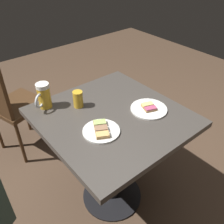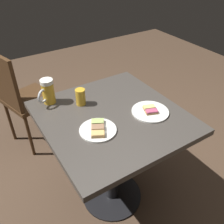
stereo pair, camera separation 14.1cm
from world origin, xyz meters
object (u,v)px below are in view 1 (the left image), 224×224
at_px(plate_near, 101,130).
at_px(plate_far, 149,109).
at_px(beer_glass_small, 78,99).
at_px(cafe_chair, 9,102).
at_px(beer_mug, 44,96).

distance_m(plate_near, plate_far, 0.34).
height_order(plate_near, plate_far, same).
xyz_separation_m(plate_far, beer_glass_small, (0.31, -0.30, 0.04)).
distance_m(plate_far, cafe_chair, 1.18).
distance_m(plate_far, beer_mug, 0.63).
height_order(plate_near, cafe_chair, cafe_chair).
xyz_separation_m(plate_near, cafe_chair, (0.19, -1.00, -0.25)).
bearing_deg(beer_mug, beer_glass_small, 143.17).
bearing_deg(beer_glass_small, plate_near, 82.06).
relative_size(plate_near, plate_far, 0.91).
bearing_deg(plate_far, cafe_chair, -62.64).
xyz_separation_m(beer_glass_small, cafe_chair, (0.22, -0.73, -0.30)).
bearing_deg(plate_near, plate_far, 176.92).
distance_m(beer_mug, beer_glass_small, 0.20).
bearing_deg(cafe_chair, beer_glass_small, 0.74).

